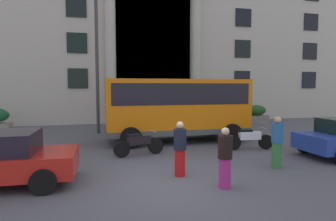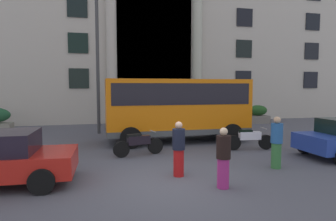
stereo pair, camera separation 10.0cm
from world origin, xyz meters
name	(u,v)px [view 2 (the right image)]	position (x,y,z in m)	size (l,w,h in m)	color
ground_plane	(170,182)	(0.00, 0.00, -0.06)	(80.00, 64.00, 0.12)	#474750
office_building_facade	(119,32)	(0.01, 17.48, 7.10)	(37.99, 9.61, 14.20)	#B0A89B
orange_minibus	(177,105)	(1.72, 5.50, 1.71)	(6.50, 2.62, 2.89)	orange
bus_stop_sign	(245,102)	(6.13, 7.14, 1.73)	(0.44, 0.08, 2.82)	#9B9B18
hedge_planter_east	(199,114)	(4.68, 10.67, 0.78)	(1.44, 0.80, 1.62)	slate
hedge_planter_far_west	(258,114)	(9.11, 10.79, 0.61)	(1.47, 0.97, 1.27)	slate
motorcycle_near_kerb	(138,144)	(-0.46, 3.05, 0.45)	(1.92, 0.66, 0.89)	black
scooter_by_planter	(249,139)	(4.05, 3.00, 0.46)	(1.97, 0.55, 0.89)	black
pedestrian_woman_dark_dress	(179,149)	(0.33, 0.31, 0.78)	(0.36, 0.36, 1.57)	#AE1415
pedestrian_man_red_shirt	(223,158)	(1.15, -0.89, 0.77)	(0.36, 0.36, 1.54)	#9E276F
pedestrian_man_crossing	(277,142)	(3.52, 0.37, 0.82)	(0.36, 0.36, 1.63)	#2F6934
lamppost_plaza_centre	(97,52)	(-1.82, 8.75, 4.41)	(0.40, 0.40, 7.57)	#37383A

